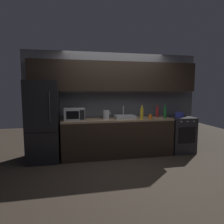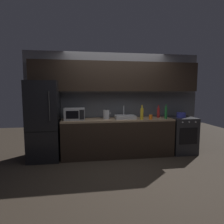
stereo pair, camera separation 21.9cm
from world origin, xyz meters
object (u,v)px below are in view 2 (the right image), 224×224
object	(u,v)px
microwave	(75,114)
cooking_pot	(181,115)
oven_range	(182,135)
wine_bottle_green	(166,113)
mug_orange	(151,117)
kettle	(106,114)
wine_bottle_yellow	(142,114)
refrigerator	(44,121)
wine_bottle_red	(158,112)

from	to	relation	value
microwave	cooking_pot	distance (m)	2.62
microwave	cooking_pot	world-z (taller)	microwave
oven_range	wine_bottle_green	xyz separation A→B (m)	(-0.51, -0.15, 0.59)
mug_orange	cooking_pot	xyz separation A→B (m)	(0.86, 0.19, 0.01)
kettle	mug_orange	xyz separation A→B (m)	(1.02, -0.22, -0.05)
oven_range	cooking_pot	size ratio (longest dim) A/B	3.97
microwave	kettle	bearing A→B (deg)	1.16
kettle	wine_bottle_yellow	size ratio (longest dim) A/B	0.70
refrigerator	mug_orange	xyz separation A→B (m)	(2.44, -0.19, 0.06)
wine_bottle_yellow	mug_orange	xyz separation A→B (m)	(0.22, 0.01, -0.08)
refrigerator	cooking_pot	size ratio (longest dim) A/B	7.84
kettle	refrigerator	bearing A→B (deg)	-178.65
refrigerator	kettle	world-z (taller)	refrigerator
refrigerator	wine_bottle_red	size ratio (longest dim) A/B	5.67
microwave	wine_bottle_green	size ratio (longest dim) A/B	1.34
oven_range	kettle	bearing A→B (deg)	178.97
kettle	wine_bottle_yellow	world-z (taller)	wine_bottle_yellow
kettle	mug_orange	size ratio (longest dim) A/B	2.18
microwave	kettle	size ratio (longest dim) A/B	1.97
wine_bottle_green	cooking_pot	distance (m)	0.50
oven_range	wine_bottle_green	size ratio (longest dim) A/B	2.62
oven_range	wine_bottle_red	size ratio (longest dim) A/B	2.87
mug_orange	wine_bottle_green	bearing A→B (deg)	5.39
microwave	wine_bottle_red	bearing A→B (deg)	1.62
refrigerator	kettle	size ratio (longest dim) A/B	7.62
wine_bottle_yellow	cooking_pot	distance (m)	1.10
wine_bottle_red	wine_bottle_green	world-z (taller)	wine_bottle_green
microwave	wine_bottle_yellow	xyz separation A→B (m)	(1.54, -0.21, 0.00)
wine_bottle_green	cooking_pot	size ratio (longest dim) A/B	1.51
mug_orange	cooking_pot	world-z (taller)	cooking_pot
kettle	cooking_pot	size ratio (longest dim) A/B	1.03
microwave	wine_bottle_red	size ratio (longest dim) A/B	1.47
cooking_pot	kettle	bearing A→B (deg)	178.99
mug_orange	wine_bottle_red	bearing A→B (deg)	41.94
refrigerator	mug_orange	world-z (taller)	refrigerator
wine_bottle_red	wine_bottle_green	size ratio (longest dim) A/B	0.91
oven_range	microwave	world-z (taller)	microwave
oven_range	wine_bottle_yellow	world-z (taller)	wine_bottle_yellow
refrigerator	mug_orange	distance (m)	2.44
refrigerator	wine_bottle_yellow	world-z (taller)	refrigerator
microwave	mug_orange	xyz separation A→B (m)	(1.76, -0.21, -0.08)
wine_bottle_yellow	wine_bottle_green	size ratio (longest dim) A/B	0.97
microwave	mug_orange	world-z (taller)	microwave
wine_bottle_green	refrigerator	bearing A→B (deg)	176.91
refrigerator	microwave	size ratio (longest dim) A/B	3.87
microwave	cooking_pot	size ratio (longest dim) A/B	2.03
wine_bottle_yellow	wine_bottle_red	bearing A→B (deg)	27.88
wine_bottle_yellow	mug_orange	size ratio (longest dim) A/B	3.13
refrigerator	oven_range	world-z (taller)	refrigerator
refrigerator	wine_bottle_yellow	distance (m)	2.23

